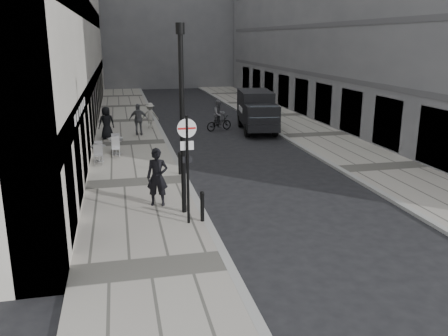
{
  "coord_description": "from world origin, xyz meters",
  "views": [
    {
      "loc": [
        -2.56,
        -8.38,
        5.74
      ],
      "look_at": [
        0.9,
        7.07,
        1.4
      ],
      "focal_mm": 38.0,
      "sensor_mm": 36.0,
      "label": 1
    }
  ],
  "objects_px": {
    "panel_van": "(257,109)",
    "lamppost": "(182,112)",
    "sign_post": "(187,155)",
    "walking_man": "(157,177)",
    "cyclist": "(219,119)"
  },
  "relations": [
    {
      "from": "sign_post",
      "to": "cyclist",
      "type": "relative_size",
      "value": 1.73
    },
    {
      "from": "sign_post",
      "to": "cyclist",
      "type": "height_order",
      "value": "sign_post"
    },
    {
      "from": "lamppost",
      "to": "panel_van",
      "type": "bearing_deg",
      "value": 64.61
    },
    {
      "from": "sign_post",
      "to": "lamppost",
      "type": "height_order",
      "value": "lamppost"
    },
    {
      "from": "sign_post",
      "to": "lamppost",
      "type": "xyz_separation_m",
      "value": [
        -0.0,
        1.0,
        1.19
      ]
    },
    {
      "from": "walking_man",
      "to": "sign_post",
      "type": "xyz_separation_m",
      "value": [
        0.79,
        -1.89,
        1.18
      ]
    },
    {
      "from": "lamppost",
      "to": "sign_post",
      "type": "bearing_deg",
      "value": -90.0
    },
    {
      "from": "walking_man",
      "to": "panel_van",
      "type": "distance_m",
      "value": 15.02
    },
    {
      "from": "panel_van",
      "to": "lamppost",
      "type": "bearing_deg",
      "value": -107.86
    },
    {
      "from": "sign_post",
      "to": "lamppost",
      "type": "bearing_deg",
      "value": 88.22
    },
    {
      "from": "walking_man",
      "to": "sign_post",
      "type": "bearing_deg",
      "value": -53.57
    },
    {
      "from": "panel_van",
      "to": "cyclist",
      "type": "height_order",
      "value": "panel_van"
    },
    {
      "from": "walking_man",
      "to": "panel_van",
      "type": "bearing_deg",
      "value": 74.19
    },
    {
      "from": "walking_man",
      "to": "lamppost",
      "type": "bearing_deg",
      "value": -34.71
    },
    {
      "from": "walking_man",
      "to": "lamppost",
      "type": "relative_size",
      "value": 0.33
    }
  ]
}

